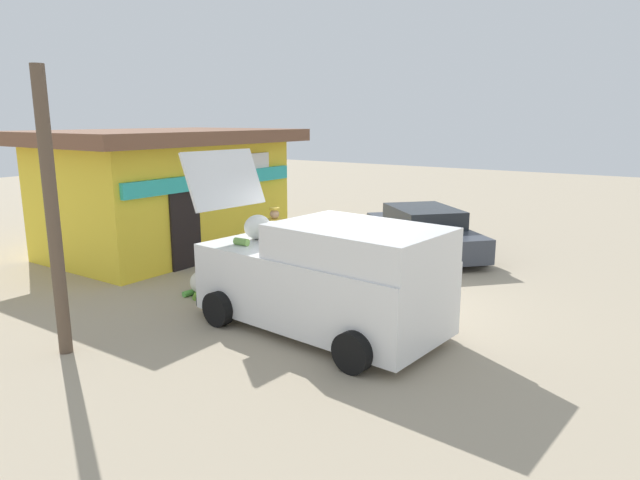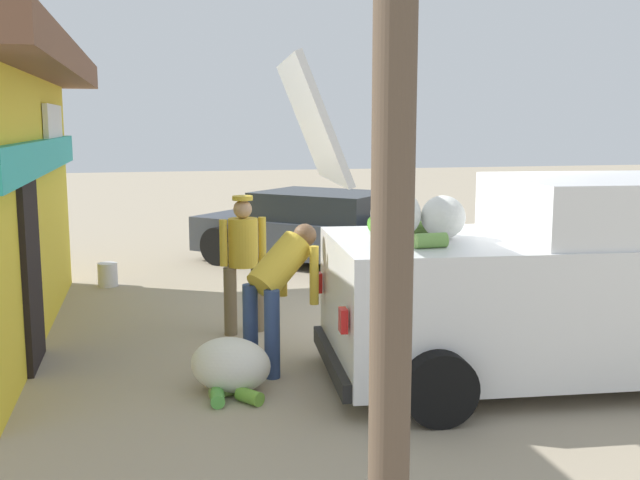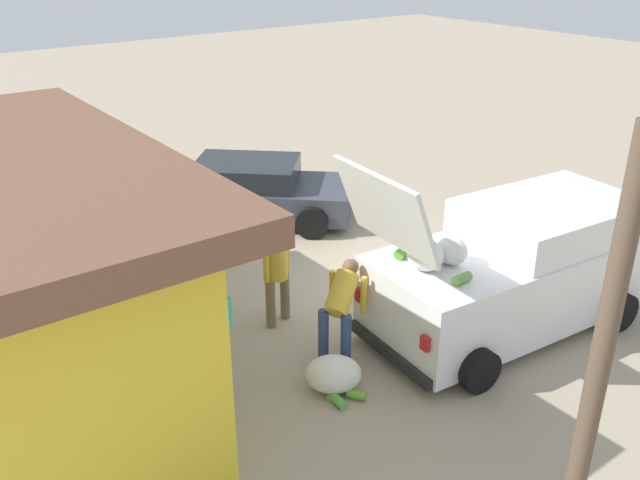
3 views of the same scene
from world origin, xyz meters
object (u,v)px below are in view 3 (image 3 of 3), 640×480
at_px(vendor_standing, 277,270).
at_px(customer_bending, 341,305).
at_px(parked_sedan, 247,191).
at_px(paint_bucket, 105,272).
at_px(delivery_van, 513,268).
at_px(unloaded_banana_pile, 334,375).

height_order(vendor_standing, customer_bending, vendor_standing).
xyz_separation_m(parked_sedan, paint_bucket, (-1.01, 3.54, -0.42)).
relative_size(delivery_van, parked_sedan, 1.10).
bearing_deg(parked_sedan, delivery_van, -171.16).
xyz_separation_m(delivery_van, paint_bucket, (5.17, 4.50, -0.79)).
distance_m(unloaded_banana_pile, paint_bucket, 5.05).
bearing_deg(parked_sedan, paint_bucket, 105.88).
xyz_separation_m(delivery_van, customer_bending, (0.83, 2.69, -0.08)).
height_order(delivery_van, customer_bending, delivery_van).
distance_m(delivery_van, paint_bucket, 6.90).
height_order(parked_sedan, customer_bending, customer_bending).
bearing_deg(unloaded_banana_pile, delivery_van, -95.11).
distance_m(parked_sedan, vendor_standing, 4.42).
relative_size(delivery_van, vendor_standing, 3.06).
distance_m(customer_bending, paint_bucket, 4.76).
height_order(parked_sedan, paint_bucket, parked_sedan).
distance_m(vendor_standing, paint_bucket, 3.49).
relative_size(unloaded_banana_pile, paint_bucket, 2.72).
bearing_deg(unloaded_banana_pile, customer_bending, -45.00).
bearing_deg(paint_bucket, vendor_standing, -150.94).
height_order(delivery_van, parked_sedan, delivery_van).
bearing_deg(delivery_van, unloaded_banana_pile, 84.89).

